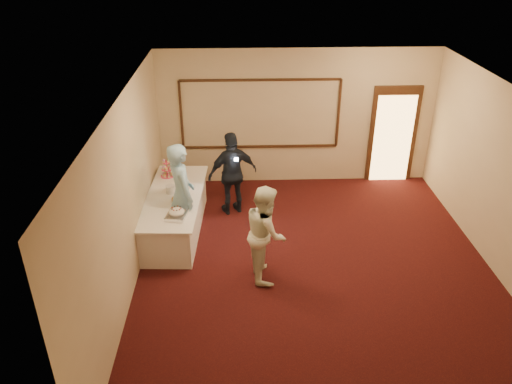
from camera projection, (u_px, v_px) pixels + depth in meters
floor at (316, 271)px, 8.46m from camera, size 7.00×7.00×0.00m
room_walls at (324, 163)px, 7.51m from camera, size 6.04×7.04×3.02m
wall_molding at (260, 114)px, 10.74m from camera, size 3.45×0.04×1.55m
doorway at (393, 135)px, 11.07m from camera, size 1.05×0.07×2.20m
buffet_table at (175, 213)px, 9.41m from camera, size 1.13×2.64×0.77m
pavlova_tray at (177, 213)px, 8.52m from camera, size 0.39×0.50×0.17m
cupcake_stand at (167, 170)px, 9.88m from camera, size 0.27×0.27×0.40m
plate_stack_a at (171, 189)px, 9.29m from camera, size 0.18×0.18×0.15m
plate_stack_b at (185, 185)px, 9.44m from camera, size 0.19×0.19×0.16m
tart at (179, 200)px, 9.03m from camera, size 0.31×0.31×0.06m
man at (182, 195)px, 8.81m from camera, size 0.71×0.84×1.95m
woman at (266, 233)px, 8.00m from camera, size 0.69×0.85×1.65m
guest at (233, 174)px, 9.85m from camera, size 1.09×0.75×1.72m
camera_flash at (236, 159)px, 9.47m from camera, size 0.07×0.04×0.05m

